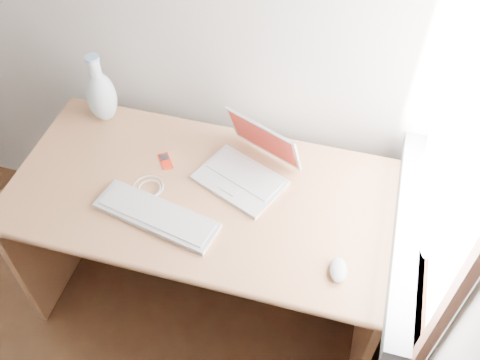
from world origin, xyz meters
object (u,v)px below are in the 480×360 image
(desk, at_px, (211,210))
(laptop, at_px, (243,165))
(vase, at_px, (101,95))
(external_keyboard, at_px, (156,215))

(desk, relative_size, laptop, 3.84)
(laptop, distance_m, vase, 0.65)
(laptop, bearing_deg, external_keyboard, -107.06)
(desk, height_order, external_keyboard, external_keyboard)
(external_keyboard, bearing_deg, vase, 143.95)
(desk, relative_size, vase, 4.61)
(laptop, bearing_deg, desk, -138.00)
(vase, bearing_deg, desk, -20.38)
(desk, xyz_separation_m, laptop, (0.12, 0.04, 0.27))
(desk, relative_size, external_keyboard, 3.02)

